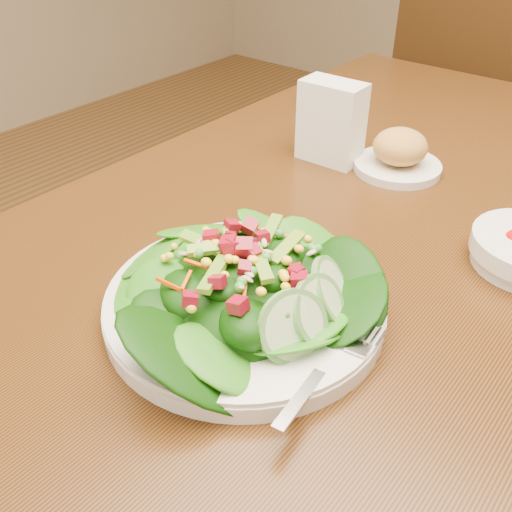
% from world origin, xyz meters
% --- Properties ---
extents(ground_plane, '(5.00, 5.00, 0.00)m').
position_xyz_m(ground_plane, '(0.00, 0.00, 0.00)').
color(ground_plane, '#905D2E').
extents(dining_table, '(0.90, 1.40, 0.75)m').
position_xyz_m(dining_table, '(0.00, 0.00, 0.65)').
color(dining_table, '#53300F').
rests_on(dining_table, ground_plane).
extents(chair_far, '(0.55, 0.56, 1.00)m').
position_xyz_m(chair_far, '(-0.24, 1.02, 0.53)').
color(chair_far, '#311A0B').
rests_on(chair_far, ground_plane).
extents(salad_plate, '(0.31, 0.31, 0.09)m').
position_xyz_m(salad_plate, '(-0.02, -0.30, 0.78)').
color(salad_plate, silver).
rests_on(salad_plate, dining_table).
extents(bread_plate, '(0.14, 0.14, 0.07)m').
position_xyz_m(bread_plate, '(-0.07, 0.13, 0.78)').
color(bread_plate, silver).
rests_on(bread_plate, dining_table).
extents(napkin_holder, '(0.10, 0.06, 0.13)m').
position_xyz_m(napkin_holder, '(-0.18, 0.10, 0.82)').
color(napkin_holder, white).
rests_on(napkin_holder, dining_table).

